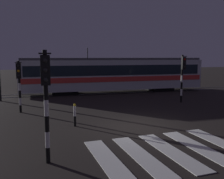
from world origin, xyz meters
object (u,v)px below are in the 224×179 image
traffic_light_corner_near_left (46,90)px  tram (115,74)px  bollard_island_edge (75,115)px  traffic_light_corner_far_right (183,71)px  traffic_light_corner_far_left (19,79)px

traffic_light_corner_near_left → tram: tram is taller
tram → bollard_island_edge: (-5.29, -10.88, -1.19)m
traffic_light_corner_near_left → traffic_light_corner_far_right: traffic_light_corner_near_left is taller
bollard_island_edge → tram: bearing=64.1°
traffic_light_corner_far_right → tram: size_ratio=0.20×
traffic_light_corner_near_left → bollard_island_edge: size_ratio=3.19×
traffic_light_corner_far_right → traffic_light_corner_far_left: (-11.19, -0.35, -0.24)m
traffic_light_corner_far_right → traffic_light_corner_far_left: traffic_light_corner_far_right is taller
tram → bollard_island_edge: 12.16m
traffic_light_corner_far_left → tram: tram is taller
tram → bollard_island_edge: tram is taller
traffic_light_corner_far_left → tram: bearing=41.0°
traffic_light_corner_far_left → tram: (8.02, 6.98, -0.31)m
traffic_light_corner_near_left → traffic_light_corner_far_left: (-1.32, 8.00, -0.28)m
traffic_light_corner_far_right → traffic_light_corner_far_left: bearing=-178.2°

